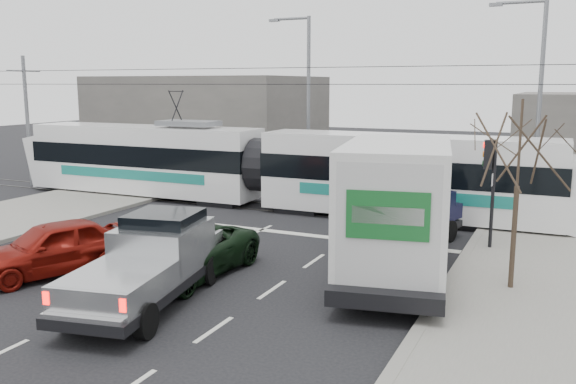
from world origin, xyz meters
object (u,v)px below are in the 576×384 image
at_px(traffic_signal, 490,170).
at_px(tram, 262,166).
at_px(silver_pickup, 152,260).
at_px(red_car, 53,247).
at_px(bare_tree, 519,152).
at_px(street_lamp_near, 535,94).
at_px(street_lamp_far, 305,92).
at_px(box_truck, 397,212).
at_px(green_car, 185,253).
at_px(navy_pickup, 410,216).

xyz_separation_m(traffic_signal, tram, (-10.25, 3.64, -0.91)).
distance_m(tram, silver_pickup, 12.51).
bearing_deg(red_car, traffic_signal, 58.96).
relative_size(bare_tree, street_lamp_near, 0.56).
bearing_deg(street_lamp_far, box_truck, -57.50).
bearing_deg(street_lamp_near, green_car, -120.90).
bearing_deg(traffic_signal, silver_pickup, -130.43).
bearing_deg(street_lamp_near, bare_tree, -88.58).
height_order(street_lamp_near, silver_pickup, street_lamp_near).
relative_size(box_truck, green_car, 1.60).
distance_m(street_lamp_far, tram, 6.73).
bearing_deg(traffic_signal, tram, 160.47).
height_order(navy_pickup, red_car, navy_pickup).
xyz_separation_m(navy_pickup, red_car, (-8.72, -7.65, -0.23)).
distance_m(bare_tree, street_lamp_far, 17.97).
bearing_deg(bare_tree, tram, 146.14).
bearing_deg(red_car, silver_pickup, 15.49).
height_order(street_lamp_near, red_car, street_lamp_near).
distance_m(box_truck, green_car, 6.20).
bearing_deg(box_truck, tram, 126.15).
bearing_deg(street_lamp_near, traffic_signal, -96.41).
bearing_deg(street_lamp_near, box_truck, -103.76).
distance_m(box_truck, red_car, 10.06).
xyz_separation_m(bare_tree, silver_pickup, (-8.35, -4.48, -2.72)).
distance_m(street_lamp_near, tram, 12.19).
distance_m(traffic_signal, street_lamp_far, 14.47).
xyz_separation_m(street_lamp_far, box_truck, (8.66, -13.60, -3.15)).
bearing_deg(street_lamp_near, navy_pickup, -113.60).
bearing_deg(traffic_signal, box_truck, -115.99).
xyz_separation_m(green_car, red_car, (-3.69, -1.35, 0.07)).
height_order(street_lamp_near, street_lamp_far, same).
bearing_deg(navy_pickup, traffic_signal, 23.22).
distance_m(traffic_signal, box_truck, 4.62).
bearing_deg(silver_pickup, traffic_signal, 38.84).
height_order(traffic_signal, green_car, traffic_signal).
relative_size(traffic_signal, red_car, 0.77).
xyz_separation_m(bare_tree, street_lamp_far, (-11.79, 13.50, 1.32)).
height_order(silver_pickup, navy_pickup, silver_pickup).
bearing_deg(street_lamp_near, street_lamp_far, 170.13).
bearing_deg(box_truck, traffic_signal, 53.28).
bearing_deg(street_lamp_near, red_car, -128.17).
height_order(tram, box_truck, tram).
relative_size(street_lamp_far, silver_pickup, 1.45).
height_order(box_truck, green_car, box_truck).
bearing_deg(traffic_signal, red_car, -145.00).
xyz_separation_m(tram, red_car, (-1.00, -11.51, -1.04)).
bearing_deg(red_car, navy_pickup, 65.24).
bearing_deg(street_lamp_near, silver_pickup, -116.78).
height_order(street_lamp_near, box_truck, street_lamp_near).
relative_size(silver_pickup, red_car, 1.34).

